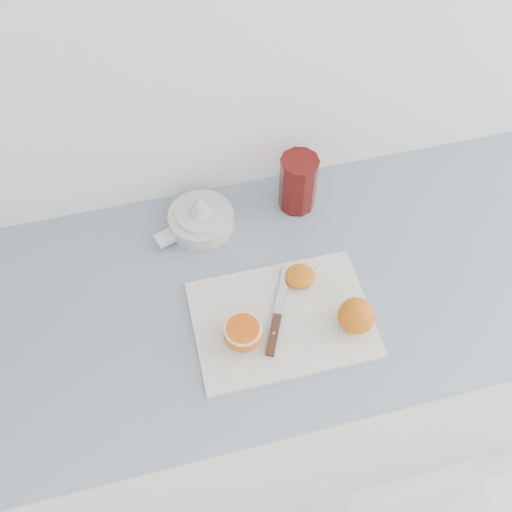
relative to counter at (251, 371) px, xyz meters
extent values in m
cube|color=white|center=(0.00, 0.00, -0.02)|extent=(2.40, 0.60, 0.86)
cube|color=#798DA7|center=(0.00, 0.00, 0.43)|extent=(2.46, 0.64, 0.03)
cube|color=silver|center=(0.05, -0.09, 0.45)|extent=(0.37, 0.26, 0.01)
sphere|color=orange|center=(0.19, -0.14, 0.49)|extent=(0.07, 0.07, 0.07)
ellipsoid|color=orange|center=(-0.04, -0.12, 0.48)|extent=(0.08, 0.08, 0.04)
cylinder|color=#FFE2AC|center=(-0.04, -0.12, 0.50)|extent=(0.08, 0.08, 0.00)
cylinder|color=orange|center=(-0.04, -0.12, 0.50)|extent=(0.07, 0.07, 0.00)
ellipsoid|color=#C96310|center=(0.11, -0.01, 0.47)|extent=(0.06, 0.06, 0.03)
cylinder|color=orange|center=(0.11, -0.01, 0.48)|extent=(0.05, 0.05, 0.00)
cube|color=#442619|center=(0.02, -0.13, 0.46)|extent=(0.05, 0.09, 0.01)
cube|color=#B7B7BC|center=(0.07, -0.03, 0.46)|extent=(0.07, 0.11, 0.00)
cylinder|color=#B7B7BC|center=(0.02, -0.13, 0.46)|extent=(0.01, 0.01, 0.01)
cylinder|color=white|center=(-0.06, 0.20, 0.46)|extent=(0.15, 0.15, 0.04)
cylinder|color=white|center=(-0.06, 0.20, 0.49)|extent=(0.11, 0.11, 0.01)
cone|color=white|center=(-0.06, 0.20, 0.52)|extent=(0.05, 0.05, 0.06)
cube|color=white|center=(-0.15, 0.16, 0.46)|extent=(0.06, 0.05, 0.02)
ellipsoid|color=red|center=(-0.05, 0.19, 0.49)|extent=(0.01, 0.01, 0.00)
ellipsoid|color=red|center=(-0.08, 0.20, 0.49)|extent=(0.01, 0.01, 0.00)
ellipsoid|color=red|center=(-0.06, 0.18, 0.49)|extent=(0.01, 0.01, 0.00)
ellipsoid|color=red|center=(-0.05, 0.21, 0.49)|extent=(0.01, 0.01, 0.00)
cylinder|color=#5A0D0B|center=(0.17, 0.20, 0.51)|extent=(0.09, 0.09, 0.14)
cylinder|color=#DB5900|center=(0.17, 0.20, 0.46)|extent=(0.07, 0.07, 0.02)
cylinder|color=#5A0D0B|center=(0.17, 0.20, 0.59)|extent=(0.09, 0.09, 0.00)
camera|label=1|loc=(-0.14, -0.62, 1.49)|focal=40.00mm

